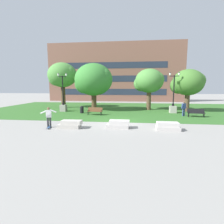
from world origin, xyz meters
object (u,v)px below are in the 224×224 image
at_px(person_skateboarder, 49,116).
at_px(park_bench_near_right, 95,111).
at_px(lamp_post_left, 63,104).
at_px(person_bystander_near_lawn, 184,108).
at_px(concrete_block_left, 118,124).
at_px(skateboard, 49,127).
at_px(trash_bin, 82,109).
at_px(concrete_block_center, 70,124).
at_px(park_bench_near_left, 196,112).
at_px(concrete_block_right, 168,126).
at_px(lamp_post_center, 173,105).

bearing_deg(person_skateboarder, park_bench_near_right, 70.09).
relative_size(lamp_post_left, person_bystander_near_lawn, 3.05).
xyz_separation_m(concrete_block_left, skateboard, (-5.68, -0.80, -0.22)).
distance_m(person_skateboarder, trash_bin, 8.05).
bearing_deg(person_skateboarder, trash_bin, 86.79).
xyz_separation_m(skateboard, trash_bin, (0.34, 8.33, 0.42)).
bearing_deg(concrete_block_left, concrete_block_center, -173.09).
bearing_deg(park_bench_near_left, skateboard, -153.17).
xyz_separation_m(concrete_block_right, person_skateboarder, (-9.68, -0.15, 0.67)).
distance_m(lamp_post_left, trash_bin, 3.28).
bearing_deg(concrete_block_right, skateboard, -177.27).
relative_size(concrete_block_right, lamp_post_left, 0.35).
height_order(lamp_post_left, lamp_post_center, lamp_post_left).
relative_size(park_bench_near_right, lamp_post_center, 0.36).
bearing_deg(concrete_block_center, trash_bin, 99.78).
xyz_separation_m(concrete_block_right, park_bench_near_left, (4.33, 6.57, 0.23)).
relative_size(lamp_post_center, person_bystander_near_lawn, 3.03).
relative_size(lamp_post_left, lamp_post_center, 1.00).
bearing_deg(lamp_post_center, concrete_block_right, -104.49).
relative_size(concrete_block_left, lamp_post_center, 0.36).
relative_size(person_skateboarder, person_bystander_near_lawn, 1.00).
bearing_deg(concrete_block_right, lamp_post_left, 143.15).
bearing_deg(concrete_block_right, trash_bin, 139.52).
relative_size(concrete_block_right, lamp_post_center, 0.35).
height_order(concrete_block_center, park_bench_near_left, park_bench_near_left).
xyz_separation_m(lamp_post_left, lamp_post_center, (14.62, 0.23, -0.00)).
xyz_separation_m(skateboard, park_bench_near_left, (13.90, 7.03, 0.45)).
bearing_deg(concrete_block_center, lamp_post_left, 115.12).
height_order(concrete_block_center, lamp_post_left, lamp_post_left).
relative_size(park_bench_near_right, lamp_post_left, 0.35).
bearing_deg(park_bench_near_right, lamp_post_center, 16.04).
distance_m(concrete_block_left, park_bench_near_right, 7.10).
height_order(concrete_block_right, park_bench_near_right, park_bench_near_right).
relative_size(concrete_block_left, skateboard, 1.80).
height_order(skateboard, lamp_post_center, lamp_post_center).
height_order(park_bench_near_left, trash_bin, trash_bin).
bearing_deg(park_bench_near_left, concrete_block_right, -123.38).
xyz_separation_m(concrete_block_center, concrete_block_left, (3.95, 0.48, 0.00)).
xyz_separation_m(concrete_block_center, trash_bin, (-1.38, 8.01, 0.20)).
bearing_deg(concrete_block_right, concrete_block_center, -178.98).
relative_size(skateboard, trash_bin, 1.08).
distance_m(skateboard, person_bystander_near_lawn, 14.75).
bearing_deg(lamp_post_left, concrete_block_left, -46.67).
height_order(concrete_block_left, skateboard, concrete_block_left).
distance_m(lamp_post_center, person_bystander_near_lawn, 2.45).
bearing_deg(concrete_block_right, person_skateboarder, -179.12).
bearing_deg(trash_bin, lamp_post_center, 7.34).
xyz_separation_m(concrete_block_right, lamp_post_center, (2.42, 9.38, 0.76)).
relative_size(concrete_block_left, trash_bin, 1.95).
xyz_separation_m(concrete_block_left, person_skateboarder, (-5.78, -0.49, 0.67)).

